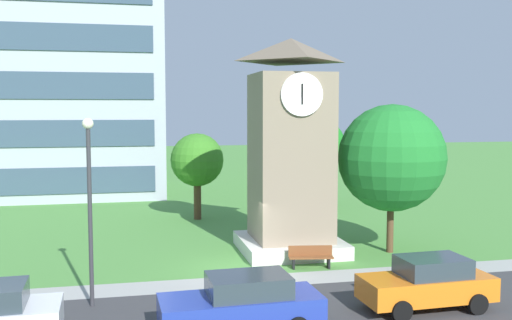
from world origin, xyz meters
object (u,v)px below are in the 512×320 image
object	(u,v)px
clock_tower	(291,158)
tree_streetside	(392,158)
parked_car_orange	(428,283)
tree_by_building	(321,145)
street_lamp	(89,191)
park_bench	(311,257)
parked_car_blue	(242,303)
tree_near_tower	(197,160)

from	to	relation	value
clock_tower	tree_streetside	distance (m)	4.49
clock_tower	parked_car_orange	xyz separation A→B (m)	(2.27, -8.33, -3.37)
clock_tower	tree_by_building	distance (m)	12.68
clock_tower	street_lamp	distance (m)	10.13
parked_car_orange	clock_tower	bearing A→B (deg)	105.25
park_bench	tree_by_building	world-z (taller)	tree_by_building
park_bench	parked_car_orange	world-z (taller)	parked_car_orange
park_bench	tree_streetside	distance (m)	5.99
tree_streetside	parked_car_blue	distance (m)	12.01
clock_tower	parked_car_blue	xyz separation A→B (m)	(-3.94, -9.04, -3.37)
park_bench	parked_car_blue	size ratio (longest dim) A/B	0.39
parked_car_orange	tree_near_tower	bearing A→B (deg)	107.84
street_lamp	parked_car_orange	distance (m)	11.28
park_bench	tree_near_tower	world-z (taller)	tree_near_tower
clock_tower	tree_near_tower	size ratio (longest dim) A/B	1.89
tree_by_building	tree_near_tower	xyz separation A→B (m)	(-8.49, -2.83, -0.64)
street_lamp	parked_car_orange	world-z (taller)	street_lamp
clock_tower	tree_by_building	world-z (taller)	clock_tower
parked_car_blue	park_bench	bearing A→B (deg)	57.16
parked_car_orange	parked_car_blue	bearing A→B (deg)	-173.46
clock_tower	tree_streetside	bearing A→B (deg)	-13.66
parked_car_blue	tree_near_tower	bearing A→B (deg)	87.64
parked_car_orange	park_bench	bearing A→B (deg)	111.62
clock_tower	street_lamp	bearing A→B (deg)	-145.28
tree_streetside	tree_by_building	distance (m)	12.62
street_lamp	parked_car_orange	xyz separation A→B (m)	(10.59, -2.57, -2.93)
tree_streetside	tree_near_tower	bearing A→B (deg)	127.81
street_lamp	tree_near_tower	xyz separation A→B (m)	(5.11, 14.46, -0.33)
tree_streetside	tree_near_tower	world-z (taller)	tree_streetside
park_bench	tree_near_tower	xyz separation A→B (m)	(-3.29, 11.50, 3.00)
park_bench	parked_car_blue	distance (m)	7.43
street_lamp	parked_car_blue	distance (m)	6.21
clock_tower	park_bench	world-z (taller)	clock_tower
street_lamp	tree_near_tower	world-z (taller)	street_lamp
tree_by_building	tree_streetside	bearing A→B (deg)	-94.21
tree_streetside	tree_near_tower	distance (m)	12.37
tree_near_tower	parked_car_blue	size ratio (longest dim) A/B	1.07
clock_tower	park_bench	size ratio (longest dim) A/B	5.14
street_lamp	tree_by_building	xyz separation A→B (m)	(13.61, 17.29, 0.31)
tree_by_building	parked_car_orange	size ratio (longest dim) A/B	1.33
street_lamp	tree_streetside	size ratio (longest dim) A/B	0.92
tree_near_tower	parked_car_orange	bearing A→B (deg)	-72.16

